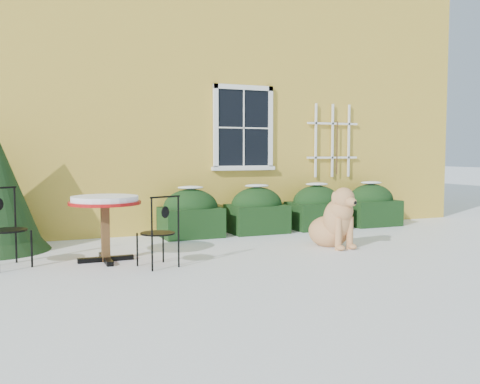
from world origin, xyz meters
name	(u,v)px	position (x,y,z in m)	size (l,w,h in m)	color
ground	(268,262)	(0.00, 0.00, 0.00)	(80.00, 80.00, 0.00)	white
house	(148,85)	(0.00, 7.00, 3.22)	(12.40, 8.40, 6.40)	yellow
hedge_row	(287,210)	(1.65, 2.55, 0.40)	(4.95, 0.80, 0.91)	black
bistro_table	(105,207)	(-2.05, 0.93, 0.76)	(0.98, 0.98, 0.91)	black
patio_chair_near	(159,231)	(-1.46, 0.27, 0.48)	(0.52, 0.52, 0.95)	black
patio_chair_far	(5,227)	(-3.31, 1.07, 0.53)	(0.62, 0.62, 1.05)	black
dog	(335,222)	(1.49, 0.65, 0.40)	(0.69, 1.12, 0.99)	tan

